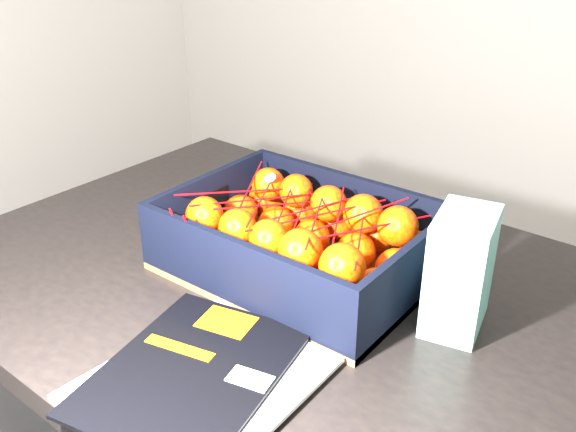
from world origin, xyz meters
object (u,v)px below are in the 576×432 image
Objects in this scene: table at (299,334)px; produce_crate at (299,250)px; magazine_stack at (199,378)px; retail_carton at (460,271)px.

produce_crate is (-0.03, 0.03, 0.13)m from table.
magazine_stack is 0.77× the size of produce_crate.
produce_crate is (-0.07, 0.30, 0.03)m from magazine_stack.
retail_carton reaches higher than produce_crate.
retail_carton reaches higher than table.
retail_carton is at bearing 57.96° from magazine_stack.
produce_crate is at bearing 127.81° from table.
produce_crate is at bearing 102.33° from magazine_stack.
table is at bearing 98.22° from magazine_stack.
retail_carton is at bearing 12.64° from table.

